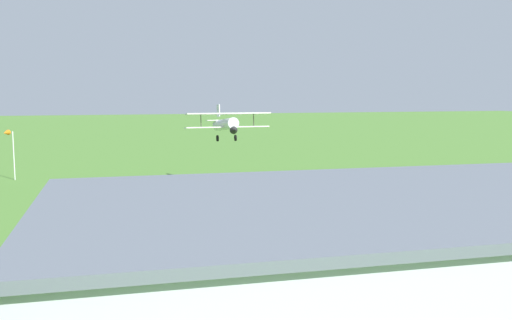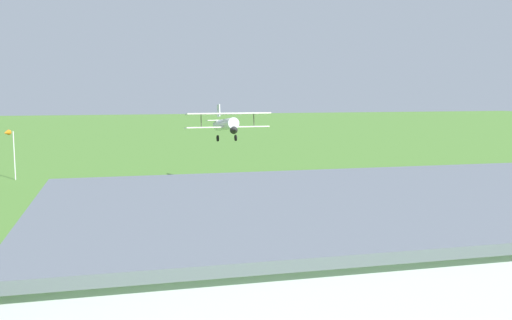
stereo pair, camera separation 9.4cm
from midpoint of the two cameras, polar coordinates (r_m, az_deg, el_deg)
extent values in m
plane|color=#47752D|center=(64.99, -3.83, -1.96)|extent=(400.00, 400.00, 0.00)
cube|color=#B7BCC6|center=(25.45, 14.77, -9.95)|extent=(29.93, 15.95, 5.31)
cube|color=slate|center=(24.80, 14.96, -3.66)|extent=(30.55, 16.56, 0.35)
cube|color=#384251|center=(32.27, 8.11, -7.10)|extent=(10.00, 0.39, 4.36)
cylinder|color=silver|center=(58.49, -3.07, 3.60)|extent=(1.36, 6.81, 1.74)
cone|color=black|center=(54.95, -2.11, 3.05)|extent=(0.82, 0.80, 0.86)
cube|color=silver|center=(57.74, -2.87, 3.32)|extent=(8.67, 1.75, 0.25)
cube|color=silver|center=(57.16, -2.75, 4.69)|extent=(8.67, 1.75, 0.25)
cube|color=silver|center=(61.28, -3.75, 5.00)|extent=(0.14, 1.22, 1.39)
cube|color=silver|center=(61.42, -3.77, 4.01)|extent=(2.63, 0.99, 0.16)
cylinder|color=black|center=(57.83, -3.84, 2.20)|extent=(0.16, 0.64, 0.64)
cylinder|color=black|center=(58.30, -2.02, 2.25)|extent=(0.16, 0.64, 0.64)
cylinder|color=#332D28|center=(56.82, -5.51, 3.95)|extent=(0.09, 0.21, 1.44)
cylinder|color=#332D28|center=(58.20, -0.17, 4.05)|extent=(0.09, 0.21, 1.44)
cube|color=white|center=(33.21, -21.71, -9.73)|extent=(1.94, 4.04, 0.79)
cube|color=#2D3842|center=(33.03, -21.76, -8.59)|extent=(1.64, 2.29, 0.58)
cylinder|color=black|center=(32.00, -20.23, -11.04)|extent=(0.25, 0.65, 0.64)
cylinder|color=black|center=(32.11, -23.39, -11.11)|extent=(0.25, 0.65, 0.64)
cylinder|color=black|center=(34.57, -20.10, -9.70)|extent=(0.25, 0.65, 0.64)
cylinder|color=black|center=(34.68, -23.01, -9.78)|extent=(0.25, 0.65, 0.64)
cylinder|color=#33723F|center=(46.55, 17.93, -5.23)|extent=(0.44, 0.44, 0.90)
cylinder|color=navy|center=(46.40, 17.97, -4.30)|extent=(0.52, 0.52, 0.64)
sphere|color=#9E704C|center=(46.32, 17.99, -3.77)|extent=(0.24, 0.24, 0.24)
cylinder|color=#33723F|center=(42.29, 8.64, -6.25)|extent=(0.32, 0.32, 0.79)
cylinder|color=#33723F|center=(42.15, 8.65, -5.35)|extent=(0.38, 0.38, 0.56)
sphere|color=#9E704C|center=(42.07, 8.66, -4.83)|extent=(0.21, 0.21, 0.21)
cylinder|color=beige|center=(38.36, -17.63, -7.84)|extent=(0.44, 0.44, 0.81)
cylinder|color=#3F3F47|center=(38.20, -17.66, -6.83)|extent=(0.52, 0.52, 0.58)
sphere|color=brown|center=(38.11, -17.69, -6.24)|extent=(0.22, 0.22, 0.22)
cylinder|color=#B23333|center=(37.67, -13.68, -7.95)|extent=(0.45, 0.45, 0.85)
cylinder|color=#B23333|center=(37.49, -13.71, -6.88)|extent=(0.54, 0.54, 0.60)
sphere|color=#D8AD84|center=(37.39, -13.73, -6.26)|extent=(0.23, 0.23, 0.23)
cylinder|color=silver|center=(69.81, -23.16, 0.41)|extent=(0.12, 0.12, 5.55)
cone|color=orange|center=(69.69, -23.83, 2.53)|extent=(0.88, 1.40, 0.60)
camera|label=1|loc=(0.05, -89.94, 0.01)|focal=39.65mm
camera|label=2|loc=(0.05, 90.06, -0.01)|focal=39.65mm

